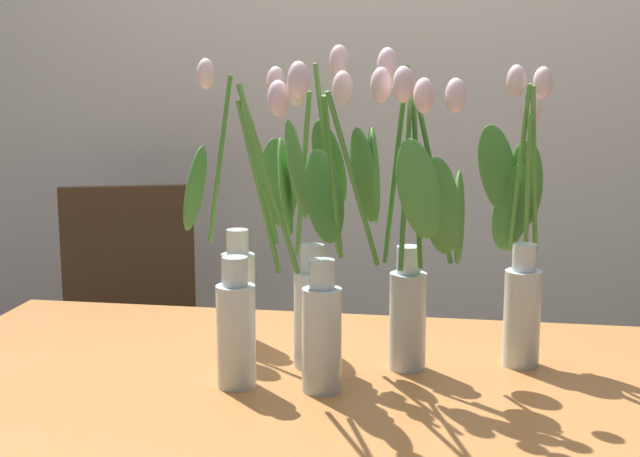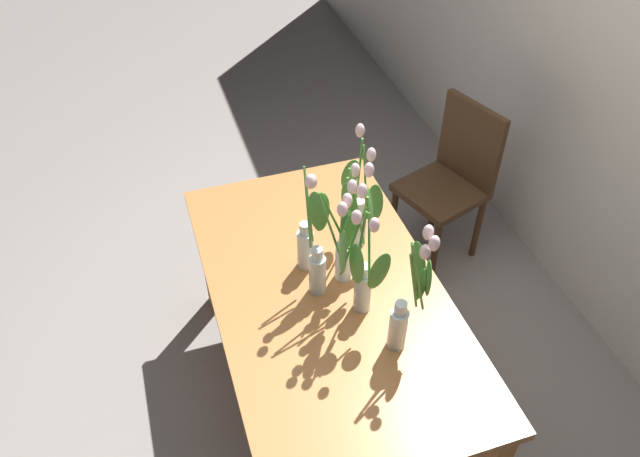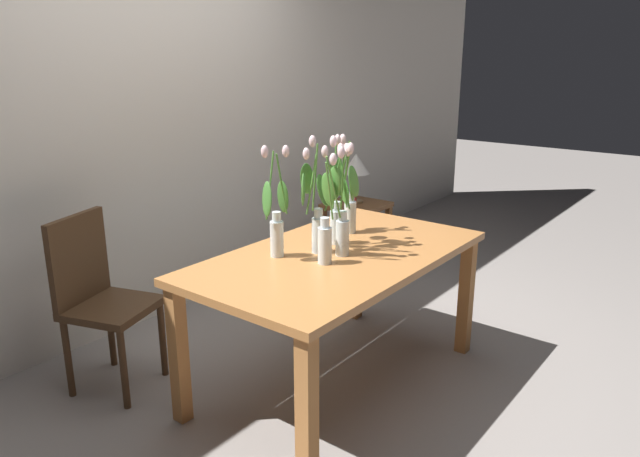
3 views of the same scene
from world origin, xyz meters
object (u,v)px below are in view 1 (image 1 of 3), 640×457
Objects in this scene: tulip_vase_4 at (311,262)px; dining_chair at (129,325)px; tulip_vase_0 at (331,279)px; tulip_vase_2 at (414,247)px; tulip_vase_3 at (520,251)px; tulip_vase_1 at (254,278)px; dining_table at (334,432)px; tulip_vase_5 at (239,254)px.

tulip_vase_4 is 1.20m from dining_chair.
tulip_vase_2 is at bearing 31.39° from tulip_vase_0.
tulip_vase_3 is 0.94× the size of tulip_vase_4.
tulip_vase_1 is at bearing -118.28° from tulip_vase_4.
tulip_vase_1 is (-0.14, -0.03, 0.28)m from dining_table.
tulip_vase_1 reaches higher than tulip_vase_0.
tulip_vase_4 is at bearing -51.08° from dining_chair.
tulip_vase_1 is at bearing -165.88° from dining_table.
tulip_vase_5 is at bearing 136.46° from dining_table.
dining_table is 2.75× the size of tulip_vase_2.
tulip_vase_1 is 0.60× the size of dining_chair.
tulip_vase_0 is 0.31m from tulip_vase_5.
tulip_vase_5 is (-0.09, 0.25, -0.01)m from tulip_vase_1.
tulip_vase_3 is at bearing -36.10° from dining_chair.
dining_table is 0.41m from tulip_vase_5.
tulip_vase_2 is 0.22m from tulip_vase_3.
tulip_vase_2 is at bearing -7.77° from tulip_vase_4.
dining_chair is (-0.76, 0.98, -0.40)m from tulip_vase_0.
tulip_vase_3 is at bearing 30.35° from dining_table.
tulip_vase_0 is 1.31m from dining_chair.
tulip_vase_3 is at bearing 30.44° from tulip_vase_0.
tulip_vase_0 is 0.99× the size of tulip_vase_3.
tulip_vase_4 reaches higher than dining_table.
tulip_vase_4 is at bearing -167.81° from tulip_vase_3.
tulip_vase_1 is 0.96× the size of tulip_vase_2.
tulip_vase_0 is 0.13m from tulip_vase_1.
tulip_vase_2 is 1.35m from dining_chair.
tulip_vase_3 is (0.33, 0.19, 0.02)m from tulip_vase_0.
tulip_vase_2 reaches higher than tulip_vase_3.
dining_chair is (-0.77, 0.98, -0.12)m from dining_table.
tulip_vase_5 is at bearing 146.49° from tulip_vase_4.
tulip_vase_5 is (-0.17, 0.11, -0.01)m from tulip_vase_4.
tulip_vase_4 is (-0.05, 0.11, 0.00)m from tulip_vase_0.
tulip_vase_1 is 0.99× the size of tulip_vase_5.
tulip_vase_4 reaches higher than tulip_vase_1.
tulip_vase_4 is (-0.38, -0.08, -0.02)m from tulip_vase_3.
dining_chair is at bearing 125.26° from tulip_vase_5.
dining_table is 2.90× the size of tulip_vase_3.
dining_chair is at bearing 134.89° from tulip_vase_2.
tulip_vase_3 is 0.39m from tulip_vase_4.
tulip_vase_0 is 0.98× the size of tulip_vase_1.
tulip_vase_4 reaches higher than tulip_vase_3.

